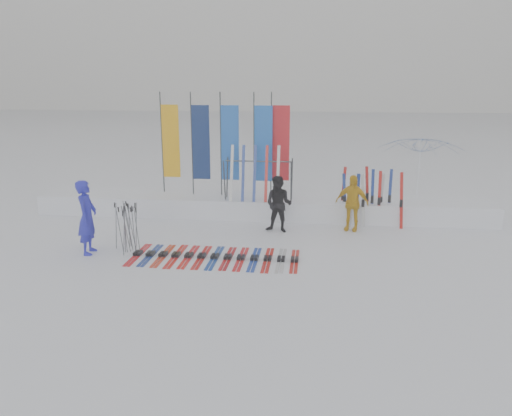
# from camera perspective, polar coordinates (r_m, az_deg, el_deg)

# --- Properties ---
(ground) EXTENTS (120.00, 120.00, 0.00)m
(ground) POSITION_cam_1_polar(r_m,az_deg,el_deg) (11.41, -1.96, -6.83)
(ground) COLOR white
(ground) RESTS_ON ground
(snow_bank) EXTENTS (14.00, 1.60, 0.60)m
(snow_bank) POSITION_cam_1_polar(r_m,az_deg,el_deg) (15.67, 0.57, 0.23)
(snow_bank) COLOR white
(snow_bank) RESTS_ON ground
(person_blue) EXTENTS (0.51, 0.71, 1.82)m
(person_blue) POSITION_cam_1_polar(r_m,az_deg,el_deg) (12.74, -18.74, -1.01)
(person_blue) COLOR #2123C3
(person_blue) RESTS_ON ground
(person_black) EXTENTS (0.89, 0.77, 1.58)m
(person_black) POSITION_cam_1_polar(r_m,az_deg,el_deg) (13.85, 2.62, 0.42)
(person_black) COLOR black
(person_black) RESTS_ON ground
(person_yellow) EXTENTS (1.00, 0.64, 1.59)m
(person_yellow) POSITION_cam_1_polar(r_m,az_deg,el_deg) (14.25, 10.90, 0.58)
(person_yellow) COLOR gold
(person_yellow) RESTS_ON ground
(tent_canopy) EXTENTS (3.48, 3.51, 2.44)m
(tent_canopy) POSITION_cam_1_polar(r_m,az_deg,el_deg) (17.14, 18.05, 3.89)
(tent_canopy) COLOR white
(tent_canopy) RESTS_ON ground
(ski_row) EXTENTS (3.98, 1.69, 0.07)m
(ski_row) POSITION_cam_1_polar(r_m,az_deg,el_deg) (12.02, -4.70, -5.57)
(ski_row) COLOR red
(ski_row) RESTS_ON ground
(pole_cluster) EXTENTS (0.70, 0.76, 1.24)m
(pole_cluster) POSITION_cam_1_polar(r_m,az_deg,el_deg) (12.69, -14.46, -2.24)
(pole_cluster) COLOR #595B60
(pole_cluster) RESTS_ON ground
(feather_flags) EXTENTS (4.09, 0.33, 3.20)m
(feather_flags) POSITION_cam_1_polar(r_m,az_deg,el_deg) (15.63, -3.27, 7.42)
(feather_flags) COLOR #383A3F
(feather_flags) RESTS_ON ground
(ski_rack) EXTENTS (2.04, 0.80, 1.23)m
(ski_rack) POSITION_cam_1_polar(r_m,az_deg,el_deg) (15.06, 0.28, 3.87)
(ski_rack) COLOR #383A3F
(ski_rack) RESTS_ON ground
(upright_skis) EXTENTS (1.70, 0.79, 1.66)m
(upright_skis) POSITION_cam_1_polar(r_m,az_deg,el_deg) (15.05, 12.61, 1.17)
(upright_skis) COLOR navy
(upright_skis) RESTS_ON ground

